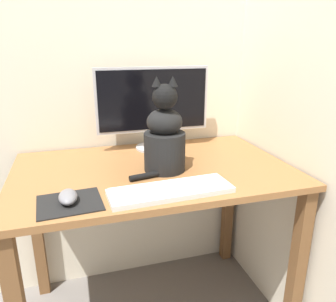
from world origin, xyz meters
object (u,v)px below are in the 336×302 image
(monitor, at_px, (153,105))
(computer_mouse_left, at_px, (68,197))
(cat, at_px, (164,137))
(keyboard, at_px, (172,190))

(monitor, distance_m, computer_mouse_left, 0.65)
(computer_mouse_left, relative_size, cat, 0.27)
(monitor, bearing_deg, cat, -95.48)
(keyboard, relative_size, cat, 1.15)
(keyboard, bearing_deg, cat, 77.86)
(monitor, xyz_separation_m, keyboard, (-0.06, -0.50, -0.20))
(cat, bearing_deg, keyboard, -89.36)
(monitor, distance_m, cat, 0.30)
(monitor, distance_m, keyboard, 0.54)
(keyboard, distance_m, computer_mouse_left, 0.34)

